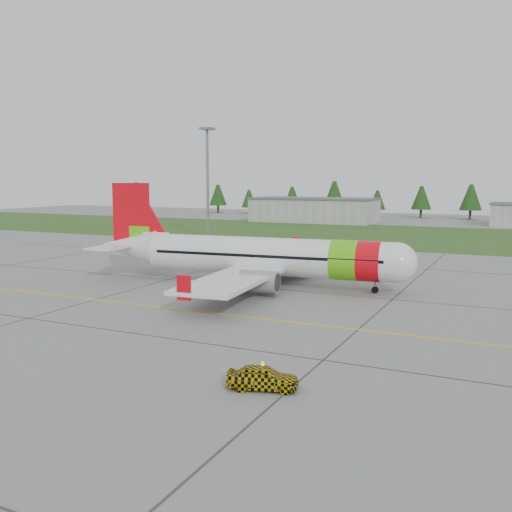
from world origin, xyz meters
The scene contains 9 objects.
ground centered at (0.00, 0.00, 0.00)m, with size 320.00×320.00×0.00m, color gray.
aircraft centered at (-4.19, 21.22, 3.10)m, with size 35.48×32.82×10.75m.
follow_me_car centered at (8.66, -6.07, 1.93)m, with size 1.55×1.31×3.86m, color yellow.
service_van centered at (-18.09, 49.83, 2.10)m, with size 1.47×1.39×4.21m, color silver.
grass_strip centered at (0.00, 82.00, 0.01)m, with size 320.00×50.00×0.03m, color #30561E.
taxi_guideline centered at (0.00, 8.00, 0.01)m, with size 120.00×0.25×0.02m, color gold.
hangar_west centered at (-30.00, 110.00, 3.00)m, with size 32.00×14.00×6.00m, color #A8A8A3.
floodlight_mast centered at (-32.00, 58.00, 10.00)m, with size 0.50×0.50×20.00m, color slate.
treeline centered at (0.00, 138.00, 5.00)m, with size 160.00×8.00×10.00m, color #1C3F14, non-canonical shape.
Camera 1 is at (20.90, -32.61, 11.12)m, focal length 40.00 mm.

